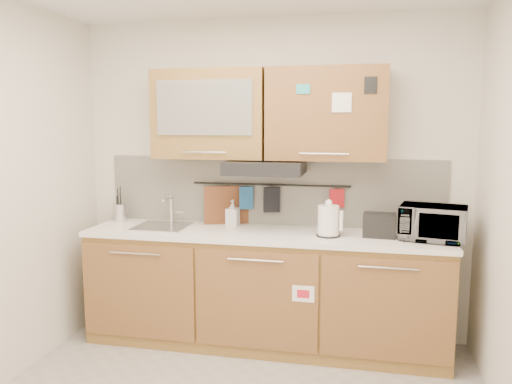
% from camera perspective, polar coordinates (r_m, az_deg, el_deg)
% --- Properties ---
extents(wall_back, '(3.20, 0.00, 3.20)m').
position_cam_1_polar(wall_back, '(4.15, 1.72, 1.48)').
color(wall_back, silver).
rests_on(wall_back, ground).
extents(base_cabinet, '(2.80, 0.64, 0.88)m').
position_cam_1_polar(base_cabinet, '(4.05, 0.89, -11.68)').
color(base_cabinet, olive).
rests_on(base_cabinet, floor).
extents(countertop, '(2.82, 0.62, 0.04)m').
position_cam_1_polar(countertop, '(3.91, 0.89, -4.86)').
color(countertop, white).
rests_on(countertop, base_cabinet).
extents(backsplash, '(2.80, 0.02, 0.56)m').
position_cam_1_polar(backsplash, '(4.15, 1.69, 0.09)').
color(backsplash, silver).
rests_on(backsplash, countertop).
extents(upper_cabinets, '(1.82, 0.37, 0.70)m').
position_cam_1_polar(upper_cabinets, '(3.95, 1.23, 8.87)').
color(upper_cabinets, olive).
rests_on(upper_cabinets, wall_back).
extents(range_hood, '(0.60, 0.46, 0.10)m').
position_cam_1_polar(range_hood, '(3.89, 1.08, 2.83)').
color(range_hood, black).
rests_on(range_hood, upper_cabinets).
extents(sink, '(0.42, 0.40, 0.26)m').
position_cam_1_polar(sink, '(4.17, -10.62, -3.86)').
color(sink, silver).
rests_on(sink, countertop).
extents(utensil_rail, '(1.30, 0.02, 0.02)m').
position_cam_1_polar(utensil_rail, '(4.10, 1.60, 0.85)').
color(utensil_rail, black).
rests_on(utensil_rail, backsplash).
extents(utensil_crock, '(0.16, 0.16, 0.30)m').
position_cam_1_polar(utensil_crock, '(4.47, -15.28, -2.23)').
color(utensil_crock, silver).
rests_on(utensil_crock, countertop).
extents(kettle, '(0.21, 0.19, 0.28)m').
position_cam_1_polar(kettle, '(3.78, 8.29, -3.37)').
color(kettle, white).
rests_on(kettle, countertop).
extents(toaster, '(0.25, 0.16, 0.18)m').
position_cam_1_polar(toaster, '(3.82, 13.96, -3.68)').
color(toaster, black).
rests_on(toaster, countertop).
extents(microwave, '(0.51, 0.40, 0.25)m').
position_cam_1_polar(microwave, '(3.83, 19.55, -3.36)').
color(microwave, '#999999').
rests_on(microwave, countertop).
extents(soap_bottle, '(0.10, 0.11, 0.22)m').
position_cam_1_polar(soap_bottle, '(4.12, -2.69, -2.39)').
color(soap_bottle, '#999999').
rests_on(soap_bottle, countertop).
extents(cutting_board, '(0.37, 0.15, 0.47)m').
position_cam_1_polar(cutting_board, '(4.21, -3.33, -2.51)').
color(cutting_board, brown).
rests_on(cutting_board, utensil_rail).
extents(oven_mitt, '(0.12, 0.06, 0.19)m').
position_cam_1_polar(oven_mitt, '(4.14, -1.14, -0.67)').
color(oven_mitt, '#1F548E').
rests_on(oven_mitt, utensil_rail).
extents(dark_pouch, '(0.14, 0.08, 0.21)m').
position_cam_1_polar(dark_pouch, '(4.10, 1.80, -0.90)').
color(dark_pouch, black).
rests_on(dark_pouch, utensil_rail).
extents(pot_holder, '(0.12, 0.06, 0.15)m').
position_cam_1_polar(pot_holder, '(4.04, 9.22, -0.71)').
color(pot_holder, red).
rests_on(pot_holder, utensil_rail).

